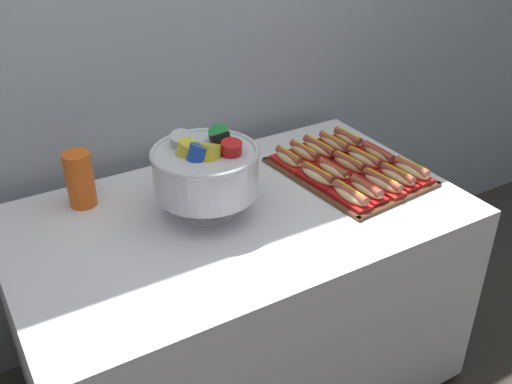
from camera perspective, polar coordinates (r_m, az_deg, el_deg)
ground_plane at (r=2.45m, az=-1.44°, el=-17.70°), size 10.00×10.00×0.00m
back_wall at (r=2.23m, az=-9.47°, el=16.30°), size 6.00×0.10×2.60m
buffet_table at (r=2.16m, az=-1.58°, el=-10.31°), size 1.49×0.89×0.79m
serving_tray at (r=2.19m, az=8.97°, el=1.92°), size 0.45×0.56×0.01m
hot_dog_0 at (r=1.98m, az=9.15°, el=-0.38°), size 0.07×0.17×0.06m
hot_dog_1 at (r=2.03m, az=10.68°, el=0.23°), size 0.07×0.16×0.06m
hot_dog_2 at (r=2.07m, az=12.15°, el=0.84°), size 0.08×0.18×0.06m
hot_dog_3 at (r=2.12m, az=13.55°, el=1.43°), size 0.07×0.16×0.06m
hot_dog_4 at (r=2.18m, az=14.88°, el=2.01°), size 0.08×0.17×0.06m
hot_dog_5 at (r=2.08m, az=6.03°, el=1.52°), size 0.08×0.18×0.06m
hot_dog_6 at (r=2.13m, az=7.56°, el=2.03°), size 0.08×0.17×0.06m
hot_dog_7 at (r=2.17m, az=9.03°, el=2.64°), size 0.07×0.17×0.06m
hot_dog_8 at (r=2.22m, az=10.43°, el=3.11°), size 0.08×0.17×0.06m
hot_dog_9 at (r=2.27m, az=11.78°, el=3.59°), size 0.06×0.17×0.06m
hot_dog_10 at (r=2.19m, az=3.21°, el=3.22°), size 0.07×0.16×0.06m
hot_dog_11 at (r=2.23m, az=4.73°, el=3.76°), size 0.08×0.16×0.06m
hot_dog_12 at (r=2.28m, az=6.18°, el=4.19°), size 0.08×0.19×0.06m
hot_dog_13 at (r=2.32m, az=7.58°, el=4.64°), size 0.07×0.18×0.06m
hot_dog_14 at (r=2.37m, az=8.93°, el=5.10°), size 0.07×0.16×0.06m
punch_bowl at (r=1.85m, az=-4.89°, el=2.26°), size 0.34×0.34×0.28m
cup_stack at (r=2.01m, az=-16.73°, el=1.19°), size 0.09×0.09×0.19m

